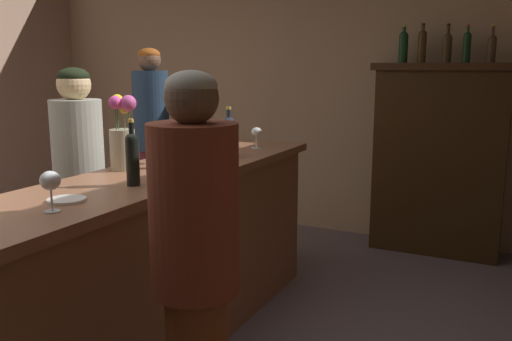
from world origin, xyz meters
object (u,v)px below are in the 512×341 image
object	(u,v)px
wine_bottle_riesling	(189,144)
patron_tall	(80,183)
wine_bottle_pinot	(132,156)
bartender	(195,267)
display_bottle_center	(447,46)
wine_glass_front	(50,182)
display_bottle_right	(492,47)
cheese_plate	(67,200)
bar_counter	(138,274)
display_bottle_midright	(467,46)
wine_bottle_merlot	(229,135)
patron_in_navy	(152,138)
display_bottle_midleft	(422,45)
display_bottle_left	(403,46)
wine_glass_mid	(162,144)
flower_arrangement	(123,138)
display_cabinet	(439,156)
wine_glass_rear	(256,133)

from	to	relation	value
wine_bottle_riesling	patron_tall	distance (m)	0.79
wine_bottle_pinot	bartender	distance (m)	0.80
wine_bottle_riesling	display_bottle_center	size ratio (longest dim) A/B	1.04
wine_glass_front	display_bottle_right	bearing A→B (deg)	67.17
cheese_plate	display_bottle_center	world-z (taller)	display_bottle_center
bar_counter	display_bottle_midright	bearing A→B (deg)	63.38
display_bottle_right	patron_tall	xyz separation A→B (m)	(-2.13, -2.29, -0.85)
display_bottle_midright	bartender	world-z (taller)	display_bottle_midright
wine_bottle_merlot	display_bottle_center	xyz separation A→B (m)	(1.03, 1.79, 0.58)
display_bottle_center	patron_in_navy	size ratio (longest dim) A/B	0.18
display_bottle_midleft	bartender	bearing A→B (deg)	-94.27
display_bottle_left	bartender	world-z (taller)	display_bottle_left
wine_bottle_pinot	display_bottle_midleft	xyz separation A→B (m)	(0.85, 2.70, 0.59)
display_bottle_left	patron_in_navy	xyz separation A→B (m)	(-1.90, -0.97, -0.78)
patron_tall	wine_bottle_riesling	bearing A→B (deg)	31.63
wine_glass_mid	display_bottle_center	size ratio (longest dim) A/B	0.49
display_bottle_center	patron_in_navy	bearing A→B (deg)	-156.70
wine_glass_mid	display_bottle_left	world-z (taller)	display_bottle_left
wine_bottle_riesling	cheese_plate	world-z (taller)	wine_bottle_riesling
wine_glass_mid	flower_arrangement	distance (m)	0.27
wine_bottle_riesling	flower_arrangement	xyz separation A→B (m)	(-0.28, -0.22, 0.04)
display_cabinet	patron_tall	xyz separation A→B (m)	(-1.79, -2.29, 0.04)
display_bottle_center	wine_glass_front	bearing A→B (deg)	-107.62
flower_arrangement	patron_tall	bearing A→B (deg)	164.62
wine_glass_rear	display_bottle_left	distance (m)	1.65
wine_glass_mid	wine_glass_front	bearing A→B (deg)	-76.73
display_cabinet	wine_bottle_riesling	bearing A→B (deg)	-115.69
wine_bottle_riesling	wine_glass_mid	xyz separation A→B (m)	(-0.21, 0.04, -0.02)
wine_bottle_pinot	display_bottle_midright	size ratio (longest dim) A/B	1.07
wine_glass_rear	display_bottle_midleft	bearing A→B (deg)	57.87
wine_bottle_riesling	display_bottle_left	bearing A→B (deg)	71.92
patron_tall	flower_arrangement	bearing A→B (deg)	8.97
display_bottle_right	bartender	distance (m)	3.34
display_bottle_center	wine_glass_mid	bearing A→B (deg)	-120.59
display_bottle_left	patron_tall	bearing A→B (deg)	-122.35
bar_counter	display_cabinet	xyz separation A→B (m)	(1.13, 2.58, 0.32)
wine_glass_front	display_bottle_right	world-z (taller)	display_bottle_right
wine_bottle_pinot	display_bottle_midright	world-z (taller)	display_bottle_midright
wine_glass_front	wine_bottle_merlot	bearing A→B (deg)	90.44
wine_bottle_merlot	flower_arrangement	bearing A→B (deg)	-116.64
wine_bottle_pinot	wine_bottle_riesling	bearing A→B (deg)	92.40
cheese_plate	patron_tall	size ratio (longest dim) A/B	0.10
display_bottle_midright	wine_glass_rear	bearing A→B (deg)	-131.45
wine_glass_mid	bartender	distance (m)	1.32
wine_bottle_pinot	display_bottle_center	distance (m)	2.96
wine_bottle_pinot	display_bottle_midright	xyz separation A→B (m)	(1.19, 2.70, 0.58)
wine_glass_front	display_bottle_left	bearing A→B (deg)	78.19
wine_glass_front	patron_in_navy	world-z (taller)	patron_in_navy
display_cabinet	display_bottle_left	xyz separation A→B (m)	(-0.34, -0.00, 0.91)
display_bottle_midright	patron_in_navy	distance (m)	2.70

